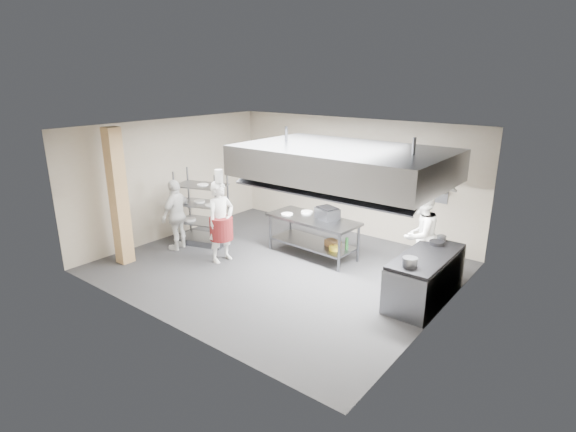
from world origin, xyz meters
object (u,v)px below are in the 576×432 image
Objects in this scene: chef_line at (420,235)px; cooking_range at (425,279)px; island at (313,237)px; chef_plating at (177,215)px; griddle at (327,213)px; chef_head at (221,222)px; stockpot at (411,262)px; pass_rack at (202,207)px.

cooking_range is at bearing 42.39° from chef_line.
chef_line is (2.40, 0.32, 0.48)m from island.
chef_plating reaches higher than griddle.
stockpot is at bearing -79.81° from chef_head.
island is 1.16× the size of chef_line.
pass_rack is 0.67m from chef_plating.
pass_rack reaches higher than cooking_range.
cooking_range is 1.17× the size of chef_plating.
chef_head is 1.08× the size of chef_plating.
griddle is 2.91m from stockpot.
cooking_range is 4.45m from chef_head.
pass_rack is 8.16× the size of stockpot.
chef_plating is 3.57m from griddle.
cooking_range is at bearing -71.09° from chef_head.
island is at bearing 108.29° from chef_plating.
griddle is (3.08, 1.80, 0.18)m from chef_plating.
chef_line reaches higher than chef_plating.
chef_head is (-4.31, -1.00, 0.50)m from cooking_range.
chef_head is 3.71× the size of griddle.
pass_rack is 1.07× the size of chef_plating.
pass_rack is at bearing -174.95° from cooking_range.
cooking_range is 1.09× the size of chef_head.
chef_line is at bearing 120.36° from cooking_range.
chef_head is 8.17× the size of stockpot.
stockpot is at bearing -92.22° from cooking_range.
pass_rack is 3.13m from griddle.
chef_head is 1.38m from chef_plating.
chef_line is at bearing 106.89° from stockpot.
chef_line is at bearing 10.91° from island.
cooking_range is 8.92× the size of stockpot.
island is 1.27× the size of chef_plating.
pass_rack is 5.48m from stockpot.
cooking_range is at bearing 89.34° from chef_plating.
chef_line is (3.83, 1.82, 0.01)m from chef_head.
stockpot is at bearing -19.68° from pass_rack.
stockpot is (5.65, 0.45, 0.13)m from chef_plating.
island is 1.18× the size of pass_rack.
chef_line reaches higher than pass_rack.
chef_line is at bearing 24.28° from griddle.
island is 0.66m from griddle.
island is 2.13m from chef_head.
griddle is (-2.12, -0.15, 0.10)m from chef_line.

